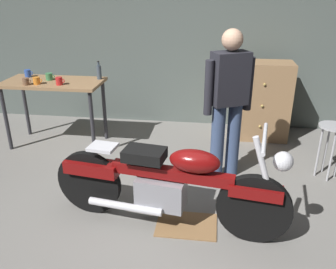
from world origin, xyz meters
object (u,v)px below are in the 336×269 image
motorcycle (168,183)px  wooden_dresser (260,101)px  shop_stool (332,137)px  bottle (99,72)px  mug_green_speckled (49,77)px  person_standing (228,100)px  mug_blue_enamel (28,73)px  mug_orange_travel (37,81)px  mug_brown_stoneware (26,81)px  mug_red_diner (59,81)px

motorcycle → wooden_dresser: 2.44m
shop_stool → bottle: 2.98m
mug_green_speckled → bottle: size_ratio=0.50×
person_standing → mug_blue_enamel: person_standing is taller
motorcycle → mug_orange_travel: size_ratio=18.51×
shop_stool → person_standing: bearing=-173.8°
wooden_dresser → shop_stool: bearing=-58.1°
mug_brown_stoneware → shop_stool: bearing=-3.7°
person_standing → shop_stool: bearing=159.0°
motorcycle → person_standing: person_standing is taller
motorcycle → wooden_dresser: bearing=73.8°
bottle → mug_brown_stoneware: bearing=-153.5°
person_standing → mug_red_diner: 2.14m
motorcycle → wooden_dresser: (1.02, 2.22, 0.10)m
shop_stool → mug_brown_stoneware: size_ratio=5.71×
shop_stool → mug_orange_travel: mug_orange_travel is taller
mug_orange_travel → bottle: (0.71, 0.36, 0.05)m
motorcycle → mug_green_speckled: bearing=146.2°
mug_orange_travel → mug_red_diner: bearing=2.0°
person_standing → mug_orange_travel: bearing=-37.1°
mug_blue_enamel → mug_green_speckled: mug_blue_enamel is taller
mug_blue_enamel → mug_red_diner: mug_blue_enamel is taller
mug_brown_stoneware → mug_green_speckled: mug_green_speckled is taller
shop_stool → mug_red_diner: 3.32m
person_standing → mug_blue_enamel: size_ratio=14.21×
shop_stool → mug_blue_enamel: bearing=170.8°
mug_orange_travel → person_standing: bearing=-9.9°
motorcycle → mug_green_speckled: motorcycle is taller
motorcycle → mug_brown_stoneware: bearing=153.9°
mug_orange_travel → bottle: bearing=26.9°
mug_orange_travel → wooden_dresser: bearing=15.3°
wooden_dresser → mug_green_speckled: size_ratio=9.04×
shop_stool → mug_brown_stoneware: mug_brown_stoneware is taller
mug_blue_enamel → mug_brown_stoneware: (0.18, -0.39, -0.01)m
mug_blue_enamel → mug_brown_stoneware: size_ratio=1.05×
mug_brown_stoneware → mug_orange_travel: same height
person_standing → mug_red_diner: bearing=-38.8°
mug_red_diner → bottle: 0.54m
wooden_dresser → bottle: size_ratio=4.56×
mug_green_speckled → mug_orange_travel: mug_green_speckled is taller
motorcycle → bottle: size_ratio=9.03×
person_standing → motorcycle: bearing=35.5°
mug_brown_stoneware → mug_orange_travel: bearing=23.6°
mug_blue_enamel → shop_stool: bearing=-9.2°
wooden_dresser → mug_blue_enamel: size_ratio=9.36×
mug_orange_travel → shop_stool: bearing=-4.6°
mug_blue_enamel → mug_brown_stoneware: 0.43m
mug_red_diner → mug_brown_stoneware: bearing=-171.5°
mug_red_diner → wooden_dresser: bearing=16.8°
wooden_dresser → bottle: (-2.19, -0.44, 0.45)m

